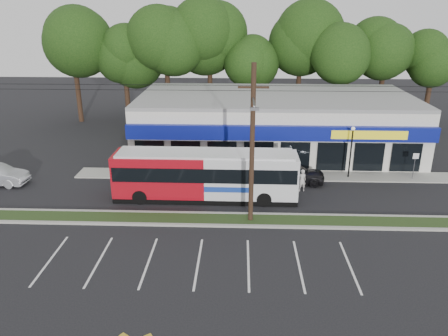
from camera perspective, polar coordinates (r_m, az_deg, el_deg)
ground at (r=27.52m, az=-2.81°, el=-7.77°), size 120.00×120.00×0.00m
grass_strip at (r=28.38m, az=-2.65°, el=-6.71°), size 40.00×1.60×0.12m
curb_south at (r=27.62m, az=-2.79°, el=-7.49°), size 40.00×0.25×0.14m
curb_north at (r=29.13m, az=-2.51°, el=-5.93°), size 40.00×0.25×0.14m
sidewalk at (r=35.70m, az=6.43°, el=-0.96°), size 32.00×2.20×0.10m
strip_mall at (r=41.51m, az=6.62°, el=5.87°), size 25.00×12.55×5.30m
utility_pole at (r=26.21m, az=3.34°, el=3.58°), size 50.00×2.77×10.00m
lamp_post at (r=35.63m, az=16.30°, el=2.75°), size 0.30×0.30×4.25m
sign_post at (r=37.30m, az=23.67°, el=0.80°), size 0.45×0.10×2.23m
tree_line at (r=50.39m, az=4.29°, el=15.18°), size 46.76×6.76×11.83m
metrobus at (r=30.85m, az=-2.42°, el=-0.79°), size 12.94×2.82×3.47m
car_dark at (r=34.33m, az=8.98°, el=-0.58°), size 5.02×2.36×1.66m
pedestrian_a at (r=32.84m, az=10.14°, el=-1.59°), size 0.69×0.52×1.71m
pedestrian_b at (r=32.83m, az=2.14°, el=-1.34°), size 1.00×0.92×1.65m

